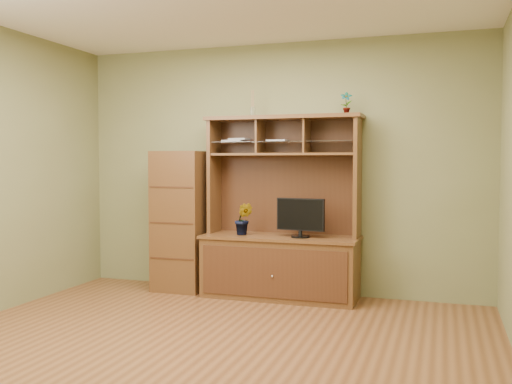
% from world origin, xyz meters
% --- Properties ---
extents(room, '(4.54, 4.04, 2.74)m').
position_xyz_m(room, '(0.00, 0.00, 1.35)').
color(room, brown).
rests_on(room, ground).
extents(media_hutch, '(1.66, 0.61, 1.90)m').
position_xyz_m(media_hutch, '(0.13, 1.73, 0.52)').
color(media_hutch, '#4B2C15').
rests_on(media_hutch, room).
extents(monitor, '(0.50, 0.19, 0.40)m').
position_xyz_m(monitor, '(0.35, 1.65, 0.86)').
color(monitor, black).
rests_on(monitor, media_hutch).
extents(orchid_plant, '(0.20, 0.17, 0.34)m').
position_xyz_m(orchid_plant, '(-0.26, 1.65, 0.82)').
color(orchid_plant, '#2A511C').
rests_on(orchid_plant, media_hutch).
extents(top_plant, '(0.13, 0.10, 0.23)m').
position_xyz_m(top_plant, '(0.79, 1.80, 2.01)').
color(top_plant, '#346122').
rests_on(top_plant, media_hutch).
extents(reed_diffuser, '(0.06, 0.06, 0.28)m').
position_xyz_m(reed_diffuser, '(-0.21, 1.80, 2.01)').
color(reed_diffuser, silver).
rests_on(reed_diffuser, media_hutch).
extents(magazines, '(0.72, 0.18, 0.04)m').
position_xyz_m(magazines, '(-0.25, 1.80, 1.65)').
color(magazines, '#A0A0A5').
rests_on(magazines, media_hutch).
extents(side_cabinet, '(0.55, 0.50, 1.54)m').
position_xyz_m(side_cabinet, '(-1.02, 1.73, 0.77)').
color(side_cabinet, '#4B2C15').
rests_on(side_cabinet, room).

